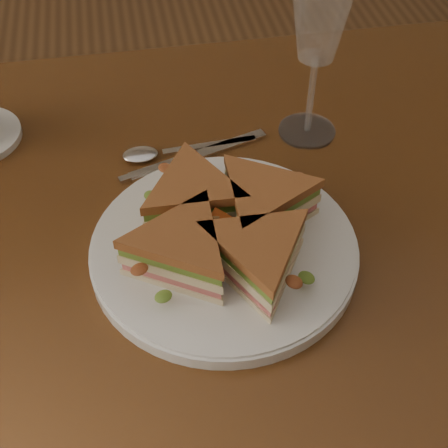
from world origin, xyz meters
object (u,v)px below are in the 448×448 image
Objects in this scene: spoon at (157,153)px; knife at (190,158)px; table at (193,270)px; wine_glass at (321,16)px; sandwich_wedges at (224,227)px; plate at (224,249)px.

spoon is 0.04m from knife.
table is 0.36m from wine_glass.
table is 4.90× the size of wine_glass.
spoon is (-0.06, 0.19, -0.04)m from sandwich_wedges.
wine_glass reaches higher than plate.
wine_glass reaches higher than table.
wine_glass reaches higher than spoon.
spoon is (-0.06, 0.19, -0.00)m from plate.
table is 0.15m from knife.
knife is (0.02, 0.11, 0.10)m from table.
plate is 0.31m from wine_glass.
sandwich_wedges is (0.03, -0.06, 0.14)m from table.
plate is at bearing -102.39° from knife.
sandwich_wedges is at bearing -127.43° from wine_glass.
plate is 0.20m from spoon.
knife is at bearing -25.00° from spoon.
table is at bearing 115.90° from plate.
table is 0.16m from spoon.
sandwich_wedges reaches higher than knife.
spoon reaches higher than knife.
knife is at bearing 81.93° from table.
table is at bearing -81.81° from spoon.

